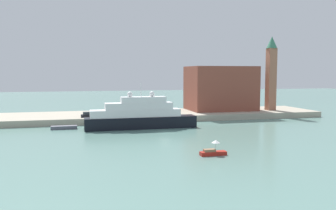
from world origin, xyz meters
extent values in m
plane|color=slate|center=(0.00, 0.00, 0.00)|extent=(400.00, 400.00, 0.00)
cube|color=#ADA38E|center=(0.00, 26.53, 0.88)|extent=(110.00, 21.06, 1.77)
cube|color=black|center=(-4.53, 7.16, 1.50)|extent=(28.18, 4.44, 3.00)
cube|color=white|center=(-5.94, 7.16, 3.94)|extent=(22.54, 4.08, 1.88)
cube|color=white|center=(-5.10, 7.16, 5.73)|extent=(16.91, 3.73, 1.71)
cube|color=white|center=(-3.97, 7.16, 7.32)|extent=(11.27, 3.37, 1.47)
cylinder|color=silver|center=(-4.53, 7.16, 9.81)|extent=(0.16, 0.16, 3.50)
sphere|color=white|center=(-1.71, 7.16, 8.72)|extent=(1.33, 1.33, 1.33)
sphere|color=white|center=(-7.35, 7.16, 8.72)|extent=(1.33, 1.33, 1.33)
cube|color=#B22319|center=(2.24, -25.31, 0.33)|extent=(4.57, 1.39, 0.66)
cube|color=#8C6647|center=(1.56, -25.31, 0.88)|extent=(2.01, 1.11, 0.44)
cylinder|color=#B2B2B2|center=(2.70, -25.31, 1.40)|extent=(0.06, 0.06, 1.47)
cone|color=white|center=(2.70, -25.31, 2.38)|extent=(1.43, 1.43, 0.50)
cube|color=#595966|center=(-23.47, 10.71, 0.42)|extent=(6.36, 1.84, 0.84)
cube|color=brown|center=(26.03, 29.30, 8.97)|extent=(21.18, 14.98, 14.40)
cube|color=#9E664C|center=(41.86, 24.57, 11.91)|extent=(2.70, 2.70, 20.29)
cone|color=#387A5B|center=(41.86, 24.57, 23.97)|extent=(3.50, 3.50, 3.83)
cube|color=black|center=(-17.35, 19.51, 2.16)|extent=(3.81, 1.85, 0.78)
cube|color=#262D33|center=(-17.54, 19.51, 2.89)|extent=(2.28, 1.67, 0.69)
cylinder|color=#334C8C|center=(-13.28, 20.61, 2.54)|extent=(0.36, 0.36, 1.55)
sphere|color=tan|center=(-13.28, 20.61, 3.44)|extent=(0.24, 0.24, 0.24)
cylinder|color=black|center=(2.26, 17.42, 2.17)|extent=(0.50, 0.50, 0.80)
camera|label=1|loc=(-20.10, -82.08, 14.09)|focal=38.48mm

